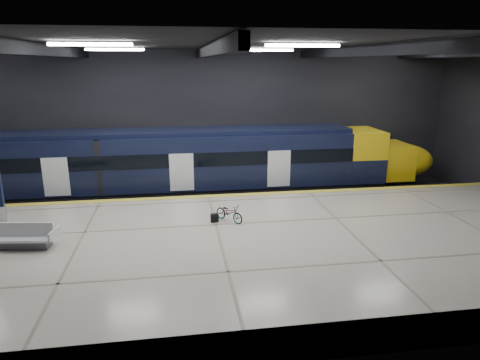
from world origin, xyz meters
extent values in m
plane|color=black|center=(0.00, 0.00, 0.00)|extent=(30.00, 30.00, 0.00)
cube|color=black|center=(0.00, 8.00, 4.00)|extent=(30.00, 0.10, 8.00)
cube|color=black|center=(0.00, -8.00, 4.00)|extent=(30.00, 0.10, 8.00)
cube|color=black|center=(0.00, 0.00, 8.00)|extent=(30.00, 16.00, 0.10)
cube|color=black|center=(-6.00, 0.00, 7.75)|extent=(0.25, 16.00, 0.40)
cube|color=black|center=(0.00, 0.00, 7.75)|extent=(0.25, 16.00, 0.40)
cube|color=black|center=(6.00, 0.00, 7.75)|extent=(0.25, 16.00, 0.40)
cube|color=white|center=(-4.00, -2.00, 7.88)|extent=(2.60, 0.18, 0.10)
cube|color=white|center=(3.00, -2.00, 7.88)|extent=(2.60, 0.18, 0.10)
cube|color=white|center=(-4.00, 4.00, 7.88)|extent=(2.60, 0.18, 0.10)
cube|color=white|center=(3.00, 4.00, 7.88)|extent=(2.60, 0.18, 0.10)
cube|color=white|center=(10.00, 4.00, 7.88)|extent=(2.60, 0.18, 0.10)
cube|color=beige|center=(0.00, -2.50, 0.55)|extent=(30.00, 11.00, 1.10)
cube|color=yellow|center=(0.00, 2.75, 1.11)|extent=(30.00, 0.40, 0.01)
cube|color=gray|center=(0.00, 4.78, 0.08)|extent=(30.00, 0.08, 0.16)
cube|color=gray|center=(0.00, 6.22, 0.08)|extent=(30.00, 0.08, 0.16)
cube|color=black|center=(-4.21, 5.50, 0.55)|extent=(24.00, 2.58, 0.80)
cube|color=black|center=(-4.21, 5.50, 2.33)|extent=(24.00, 2.80, 2.75)
cube|color=black|center=(-4.21, 5.50, 3.82)|extent=(24.00, 2.30, 0.24)
cube|color=black|center=(-4.21, 4.09, 2.60)|extent=(24.00, 0.04, 0.70)
cube|color=white|center=(-1.21, 4.08, 2.00)|extent=(1.20, 0.05, 1.90)
cube|color=yellow|center=(8.79, 5.50, 2.33)|extent=(2.00, 2.80, 2.75)
ellipsoid|color=yellow|center=(11.39, 5.50, 1.85)|extent=(3.60, 2.52, 1.90)
cube|color=black|center=(9.09, 5.50, 2.50)|extent=(1.60, 2.38, 0.80)
cube|color=#595B60|center=(-6.74, -2.18, 1.25)|extent=(1.70, 0.74, 0.31)
cube|color=silver|center=(-6.74, -2.18, 1.49)|extent=(2.16, 1.15, 0.08)
cube|color=silver|center=(-6.74, -2.18, 1.78)|extent=(2.04, 0.37, 0.51)
cube|color=silver|center=(-5.72, -2.32, 1.61)|extent=(0.18, 0.87, 0.31)
imported|color=#99999E|center=(0.58, -0.70, 1.47)|extent=(1.28, 1.40, 0.74)
cube|color=black|center=(-0.02, -0.70, 1.28)|extent=(0.33, 0.23, 0.35)
camera|label=1|loc=(-1.43, -16.85, 7.34)|focal=32.00mm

